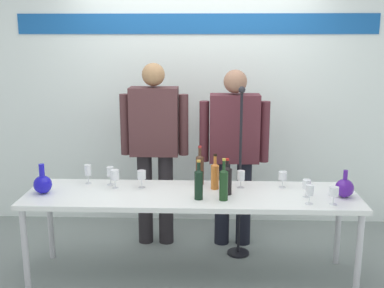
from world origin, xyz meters
name	(u,v)px	position (x,y,z in m)	size (l,w,h in m)	color
ground_plane	(191,276)	(0.00, 0.00, 0.00)	(10.00, 10.00, 0.00)	gray
back_wall	(196,81)	(0.00, 1.33, 1.50)	(5.17, 0.11, 3.00)	white
display_table	(191,199)	(0.00, 0.00, 0.68)	(2.66, 0.69, 0.73)	white
decanter_blue_left	(43,184)	(-1.19, -0.05, 0.81)	(0.15, 0.15, 0.24)	#1A17BC
decanter_blue_right	(345,188)	(1.20, -0.05, 0.81)	(0.15, 0.15, 0.22)	#4C1D93
presenter_left	(155,142)	(-0.37, 0.68, 1.00)	(0.63, 0.22, 1.73)	#252125
presenter_right	(234,146)	(0.37, 0.68, 0.96)	(0.64, 0.22, 1.67)	black
wine_bottle_0	(215,175)	(0.19, 0.12, 0.86)	(0.07, 0.07, 0.30)	#CA6E29
wine_bottle_1	(200,168)	(0.06, 0.24, 0.87)	(0.07, 0.07, 0.34)	#472C1D
wine_bottle_2	(224,183)	(0.25, -0.15, 0.87)	(0.07, 0.07, 0.33)	#193A1B
wine_bottle_3	(199,183)	(0.06, -0.14, 0.87)	(0.07, 0.07, 0.31)	black
wine_bottle_4	(227,179)	(0.29, -0.01, 0.86)	(0.08, 0.08, 0.30)	black
wine_glass_left_0	(115,175)	(-0.64, 0.11, 0.85)	(0.07, 0.07, 0.16)	white
wine_glass_left_1	(88,170)	(-0.89, 0.22, 0.85)	(0.06, 0.06, 0.17)	white
wine_glass_left_2	(110,172)	(-0.69, 0.20, 0.84)	(0.06, 0.06, 0.16)	white
wine_glass_left_3	(142,175)	(-0.42, 0.13, 0.84)	(0.07, 0.07, 0.15)	white
wine_glass_right_0	(307,185)	(0.90, -0.06, 0.84)	(0.06, 0.06, 0.14)	white
wine_glass_right_1	(283,176)	(0.75, 0.18, 0.83)	(0.07, 0.07, 0.14)	white
wine_glass_right_2	(310,191)	(0.90, -0.21, 0.84)	(0.06, 0.06, 0.15)	white
wine_glass_right_3	(334,192)	(1.08, -0.22, 0.83)	(0.07, 0.07, 0.14)	white
wine_glass_right_4	(241,176)	(0.41, 0.16, 0.84)	(0.06, 0.06, 0.15)	white
microphone_stand	(239,201)	(0.42, 0.44, 0.52)	(0.20, 0.20, 1.55)	black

